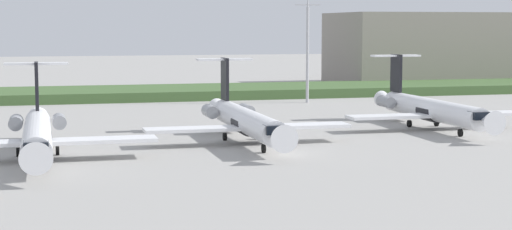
% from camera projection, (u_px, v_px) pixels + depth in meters
% --- Properties ---
extents(ground_plane, '(500.00, 500.00, 0.00)m').
position_uv_depth(ground_plane, '(218.00, 121.00, 112.43)').
color(ground_plane, '#9E9B96').
extents(grass_berm, '(320.00, 20.00, 1.68)m').
position_uv_depth(grass_berm, '(174.00, 92.00, 149.87)').
color(grass_berm, '#426033').
rests_on(grass_berm, ground).
extents(regional_jet_nearest, '(22.81, 31.00, 9.00)m').
position_uv_depth(regional_jet_nearest, '(37.00, 133.00, 80.09)').
color(regional_jet_nearest, white).
rests_on(regional_jet_nearest, ground).
extents(regional_jet_second, '(22.81, 31.00, 9.00)m').
position_uv_depth(regional_jet_second, '(245.00, 120.00, 91.46)').
color(regional_jet_second, white).
rests_on(regional_jet_second, ground).
extents(regional_jet_third, '(22.81, 31.00, 9.00)m').
position_uv_depth(regional_jet_third, '(430.00, 108.00, 103.88)').
color(regional_jet_third, white).
rests_on(regional_jet_third, ground).
extents(antenna_mast, '(4.40, 0.50, 25.08)m').
position_uv_depth(antenna_mast, '(308.00, 41.00, 138.01)').
color(antenna_mast, '#B2B2B7').
rests_on(antenna_mast, ground).
extents(distant_hangar, '(59.00, 25.33, 15.76)m').
position_uv_depth(distant_hangar, '(463.00, 48.00, 187.27)').
color(distant_hangar, gray).
rests_on(distant_hangar, ground).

